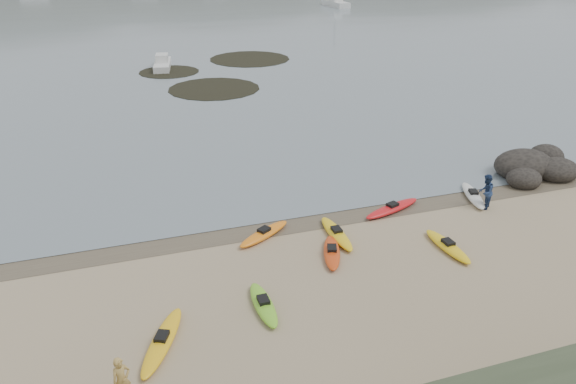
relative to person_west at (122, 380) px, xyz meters
name	(u,v)px	position (x,y,z in m)	size (l,w,h in m)	color
ground	(288,220)	(8.36, 9.45, -0.78)	(600.00, 600.00, 0.00)	tan
wet_sand	(290,222)	(8.36, 9.15, -0.77)	(60.00, 60.00, 0.00)	brown
kayaks	(344,246)	(9.81, 6.01, -0.61)	(18.96, 10.03, 0.34)	yellow
person_west	(122,380)	(0.00, 0.00, 0.00)	(0.57, 0.37, 1.56)	tan
person_east	(486,192)	(18.18, 7.47, 0.14)	(0.90, 0.70, 1.84)	navy
rock_cluster	(534,171)	(23.67, 10.28, -0.54)	(5.27, 3.87, 1.77)	black
kelp_mats	(222,71)	(12.27, 41.95, -0.75)	(16.71, 20.04, 0.04)	black
moored_boats	(122,9)	(5.74, 93.09, -0.19)	(86.97, 85.63, 1.39)	silver
far_hills	(223,16)	(47.74, 203.42, -16.71)	(550.00, 135.00, 80.00)	#384235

